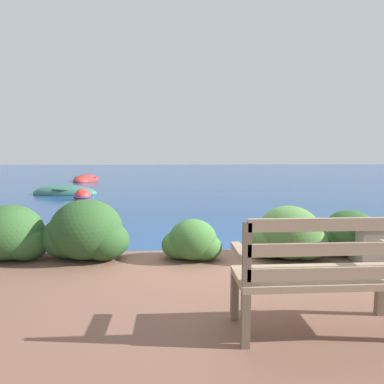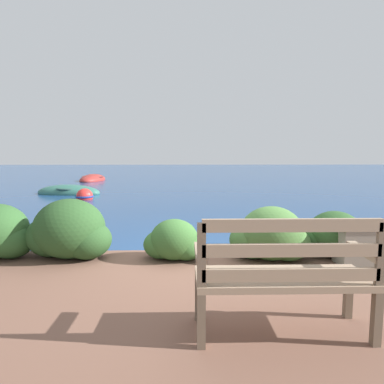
{
  "view_description": "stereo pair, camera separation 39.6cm",
  "coord_description": "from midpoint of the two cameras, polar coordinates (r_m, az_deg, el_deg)",
  "views": [
    {
      "loc": [
        -0.77,
        -4.7,
        1.59
      ],
      "look_at": [
        -0.11,
        6.05,
        0.35
      ],
      "focal_mm": 32.0,
      "sensor_mm": 36.0,
      "label": 1
    },
    {
      "loc": [
        -0.37,
        -4.71,
        1.59
      ],
      "look_at": [
        -0.11,
        6.05,
        0.35
      ],
      "focal_mm": 32.0,
      "sensor_mm": 36.0,
      "label": 2
    }
  ],
  "objects": [
    {
      "name": "ground_plane",
      "position": [
        5.0,
        3.3,
        -11.99
      ],
      "size": [
        80.0,
        80.0,
        0.0
      ],
      "color": "navy"
    },
    {
      "name": "park_bench",
      "position": [
        2.75,
        17.17,
        -12.64
      ],
      "size": [
        1.32,
        0.48,
        0.93
      ],
      "rotation": [
        0.0,
        0.0,
        0.02
      ],
      "color": "brown",
      "rests_on": "patio_terrace"
    },
    {
      "name": "hedge_clump_far_left",
      "position": [
        5.11,
        -30.09,
        -6.34
      ],
      "size": [
        1.04,
        0.75,
        0.71
      ],
      "color": "#2D5628",
      "rests_on": "patio_terrace"
    },
    {
      "name": "hedge_clump_left",
      "position": [
        4.7,
        -19.66,
        -6.52
      ],
      "size": [
        1.15,
        0.82,
        0.78
      ],
      "color": "#284C23",
      "rests_on": "patio_terrace"
    },
    {
      "name": "hedge_clump_centre",
      "position": [
        4.44,
        -2.6,
        -8.35
      ],
      "size": [
        0.77,
        0.56,
        0.53
      ],
      "color": "#38662D",
      "rests_on": "patio_terrace"
    },
    {
      "name": "hedge_clump_right",
      "position": [
        4.58,
        13.26,
        -7.13
      ],
      "size": [
        1.02,
        0.73,
        0.69
      ],
      "color": "#426B33",
      "rests_on": "patio_terrace"
    },
    {
      "name": "hedge_clump_far_right",
      "position": [
        5.0,
        22.56,
        -6.73
      ],
      "size": [
        0.9,
        0.65,
        0.61
      ],
      "color": "#284C23",
      "rests_on": "patio_terrace"
    },
    {
      "name": "rowboat_nearest",
      "position": [
        13.92,
        -21.2,
        -0.18
      ],
      "size": [
        2.55,
        1.24,
        0.63
      ],
      "rotation": [
        0.0,
        0.0,
        3.02
      ],
      "color": "#336B5B",
      "rests_on": "ground_plane"
    },
    {
      "name": "rowboat_mid",
      "position": [
        20.09,
        -17.77,
        1.92
      ],
      "size": [
        1.44,
        2.57,
        0.65
      ],
      "rotation": [
        0.0,
        0.0,
        1.46
      ],
      "color": "#9E2D28",
      "rests_on": "ground_plane"
    },
    {
      "name": "mooring_buoy",
      "position": [
        12.17,
        -18.66,
        -0.8
      ],
      "size": [
        0.61,
        0.61,
        0.56
      ],
      "color": "red",
      "rests_on": "ground_plane"
    }
  ]
}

